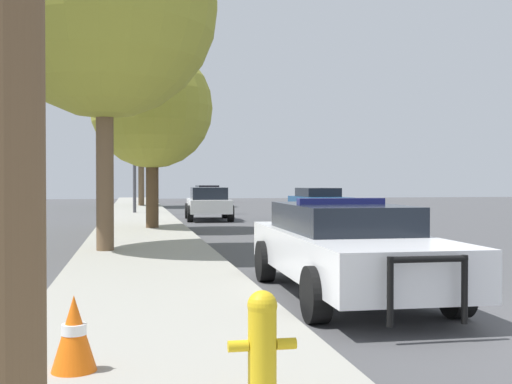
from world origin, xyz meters
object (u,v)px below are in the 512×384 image
(car_background_distant, at_px, (207,193))
(fire_hydrant, at_px, (262,341))
(police_car, at_px, (345,246))
(traffic_light, at_px, (163,147))
(tree_sidewalk_mid, at_px, (152,108))
(traffic_cone, at_px, (74,333))
(tree_sidewalk_near, at_px, (104,5))
(tree_sidewalk_far, at_px, (141,118))
(car_background_oncoming, at_px, (319,202))
(car_background_midblock, at_px, (208,203))

(car_background_distant, bearing_deg, fire_hydrant, -98.23)
(police_car, relative_size, traffic_light, 1.18)
(traffic_light, relative_size, tree_sidewalk_mid, 0.76)
(traffic_cone, bearing_deg, tree_sidewalk_near, 90.78)
(tree_sidewalk_far, bearing_deg, tree_sidewalk_mid, -89.75)
(fire_hydrant, height_order, tree_sidewalk_far, tree_sidewalk_far)
(car_background_distant, distance_m, car_background_oncoming, 23.10)
(traffic_light, xyz_separation_m, traffic_cone, (-1.96, -26.46, -2.89))
(car_background_midblock, bearing_deg, police_car, -87.88)
(car_background_oncoming, height_order, tree_sidewalk_far, tree_sidewalk_far)
(police_car, bearing_deg, tree_sidewalk_near, -56.71)
(traffic_light, height_order, tree_sidewalk_mid, tree_sidewalk_mid)
(police_car, xyz_separation_m, traffic_cone, (-3.49, -3.49, -0.29))
(police_car, height_order, traffic_light, traffic_light)
(tree_sidewalk_mid, bearing_deg, police_car, -79.26)
(car_background_midblock, relative_size, tree_sidewalk_mid, 0.69)
(tree_sidewalk_mid, bearing_deg, car_background_distant, 79.94)
(car_background_distant, bearing_deg, car_background_midblock, -98.55)
(car_background_oncoming, bearing_deg, car_background_distant, -86.40)
(fire_hydrant, height_order, car_background_oncoming, car_background_oncoming)
(tree_sidewalk_mid, distance_m, tree_sidewalk_far, 19.62)
(police_car, bearing_deg, car_background_distant, -92.80)
(fire_hydrant, height_order, car_background_distant, car_background_distant)
(fire_hydrant, height_order, tree_sidewalk_near, tree_sidewalk_near)
(traffic_light, height_order, car_background_oncoming, traffic_light)
(tree_sidewalk_far, bearing_deg, traffic_cone, -91.66)
(fire_hydrant, relative_size, car_background_midblock, 0.19)
(fire_hydrant, bearing_deg, car_background_midblock, 84.24)
(traffic_light, xyz_separation_m, car_background_midblock, (1.70, -4.63, -2.59))
(police_car, xyz_separation_m, car_background_oncoming, (5.13, 18.58, 0.01))
(car_background_distant, relative_size, car_background_oncoming, 1.01)
(traffic_light, distance_m, tree_sidewalk_mid, 10.49)
(tree_sidewalk_mid, bearing_deg, car_background_oncoming, 38.80)
(car_background_midblock, relative_size, traffic_cone, 6.69)
(car_background_oncoming, relative_size, tree_sidewalk_mid, 0.67)
(fire_hydrant, xyz_separation_m, tree_sidewalk_mid, (-0.25, 16.96, 3.54))
(car_background_distant, relative_size, tree_sidewalk_far, 0.49)
(traffic_light, height_order, tree_sidewalk_far, tree_sidewalk_far)
(traffic_light, xyz_separation_m, tree_sidewalk_near, (-2.09, -17.24, 2.22))
(car_background_midblock, relative_size, tree_sidewalk_near, 0.52)
(police_car, bearing_deg, car_background_midblock, -89.51)
(police_car, bearing_deg, car_background_oncoming, -104.44)
(car_background_distant, bearing_deg, traffic_cone, -100.07)
(tree_sidewalk_mid, height_order, traffic_cone, tree_sidewalk_mid)
(fire_hydrant, bearing_deg, car_background_distant, 83.92)
(fire_hydrant, distance_m, traffic_light, 27.54)
(fire_hydrant, height_order, traffic_cone, fire_hydrant)
(tree_sidewalk_near, distance_m, tree_sidewalk_far, 26.40)
(tree_sidewalk_near, bearing_deg, traffic_light, 83.10)
(car_background_midblock, height_order, traffic_cone, car_background_midblock)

